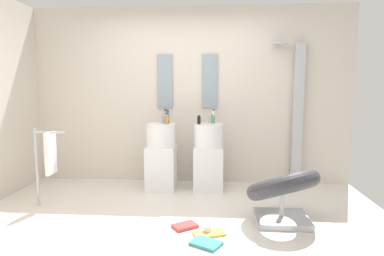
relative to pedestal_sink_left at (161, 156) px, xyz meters
The scene contains 20 objects.
ground_plane 1.32m from the pedestal_sink_left, 74.35° to the right, with size 4.80×3.60×0.04m, color silver.
rear_partition 1.01m from the pedestal_sink_left, 54.39° to the left, with size 4.80×0.10×2.60m, color beige.
pedestal_sink_left is the anchor object (origin of this frame).
pedestal_sink_right 0.66m from the pedestal_sink_left, ahead, with size 0.41×0.41×1.03m.
vanity_mirror_left 1.12m from the pedestal_sink_left, 90.00° to the left, with size 0.22×0.03×0.78m, color #8C9EA8.
vanity_mirror_right 1.30m from the pedestal_sink_left, 30.66° to the left, with size 0.22×0.03×0.78m, color #8C9EA8.
shower_column 2.05m from the pedestal_sink_left, 10.08° to the left, with size 0.49×0.24×2.05m.
lounge_chair 1.81m from the pedestal_sink_left, 35.25° to the right, with size 1.10×1.10×0.65m.
towel_rack 1.46m from the pedestal_sink_left, 147.27° to the right, with size 0.37×0.22×0.95m.
area_rug 1.66m from the pedestal_sink_left, 65.68° to the right, with size 0.98×0.88×0.01m, color white.
magazine_teal 1.84m from the pedestal_sink_left, 67.43° to the right, with size 0.26×0.19×0.03m, color teal.
magazine_ochre 1.67m from the pedestal_sink_left, 63.80° to the right, with size 0.30×0.15×0.02m, color gold.
magazine_red 1.45m from the pedestal_sink_left, 70.45° to the right, with size 0.24×0.16×0.03m, color #B73838.
coffee_mug 1.62m from the pedestal_sink_left, 63.91° to the right, with size 0.08×0.08×0.08m, color white.
soap_bottle_blue 0.56m from the pedestal_sink_left, 19.20° to the left, with size 0.05×0.05×0.19m.
soap_bottle_black 0.74m from the pedestal_sink_left, ahead, with size 0.05×0.05×0.12m.
soap_bottle_amber 0.54m from the pedestal_sink_left, 29.12° to the right, with size 0.05×0.05×0.16m.
soap_bottle_white 0.92m from the pedestal_sink_left, ahead, with size 0.04×0.04×0.20m.
soap_bottle_grey 0.56m from the pedestal_sink_left, 54.94° to the left, with size 0.06×0.06×0.20m.
soap_bottle_green 0.89m from the pedestal_sink_left, ahead, with size 0.06×0.06×0.13m.
Camera 1 is at (0.44, -3.28, 1.43)m, focal length 30.69 mm.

